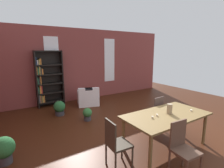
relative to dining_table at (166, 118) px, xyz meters
name	(u,v)px	position (x,y,z in m)	size (l,w,h in m)	color
ground_plane	(156,140)	(0.06, 0.30, -0.69)	(11.30, 11.30, 0.00)	#3D1B0C
back_wall_brick	(83,65)	(0.06, 4.71, 0.85)	(8.63, 0.12, 3.09)	brown
window_pane_0	(52,62)	(-1.28, 4.64, 1.00)	(0.55, 0.02, 2.01)	white
window_pane_1	(109,60)	(1.39, 4.64, 1.00)	(0.55, 0.02, 2.01)	white
dining_table	(166,118)	(0.00, 0.00, 0.00)	(1.94, 1.01, 0.77)	brown
vase_on_table	(170,109)	(0.10, 0.00, 0.19)	(0.12, 0.12, 0.22)	#998466
tealight_candle_0	(191,110)	(0.65, -0.18, 0.10)	(0.04, 0.04, 0.04)	silver
tealight_candle_1	(157,115)	(-0.26, 0.03, 0.10)	(0.04, 0.04, 0.05)	silver
tealight_candle_2	(152,117)	(-0.43, 0.01, 0.10)	(0.04, 0.04, 0.05)	silver
dining_chair_far_right	(155,112)	(0.44, 0.73, -0.18)	(0.44, 0.44, 0.95)	#43332E
dining_chair_near_left	(182,146)	(-0.43, -0.73, -0.18)	(0.43, 0.43, 0.95)	brown
dining_chair_head_left	(116,142)	(-1.35, 0.00, -0.18)	(0.42, 0.42, 0.95)	#383024
bookshelf_tall	(47,79)	(-1.55, 4.45, 0.37)	(1.01, 0.33, 2.16)	black
armchair_white	(88,98)	(-0.18, 3.75, -0.42)	(1.00, 1.00, 0.75)	white
potted_plant_by_shelf	(87,114)	(-0.87, 2.30, -0.48)	(0.29, 0.29, 0.40)	#333338
potted_plant_corner	(4,149)	(-3.09, 1.26, -0.39)	(0.41, 0.41, 0.54)	#333338
potted_plant_window	(59,108)	(-1.48, 3.24, -0.44)	(0.39, 0.39, 0.49)	#333338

